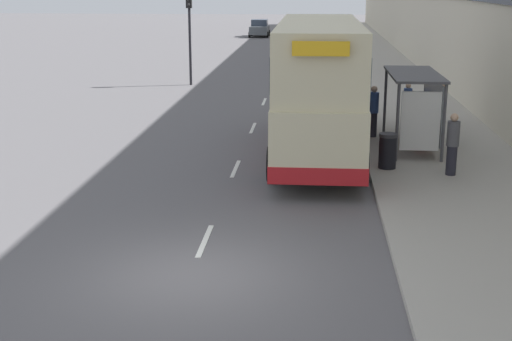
{
  "coord_description": "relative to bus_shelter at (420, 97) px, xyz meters",
  "views": [
    {
      "loc": [
        2.32,
        -12.7,
        5.56
      ],
      "look_at": [
        -0.11,
        17.2,
        -2.47
      ],
      "focal_mm": 50.0,
      "sensor_mm": 36.0,
      "label": 1
    }
  ],
  "objects": [
    {
      "name": "ground_plane",
      "position": [
        -5.77,
        -10.66,
        -1.88
      ],
      "size": [
        220.0,
        220.0,
        0.0
      ],
      "primitive_type": "plane",
      "color": "#5B595B"
    },
    {
      "name": "pavement",
      "position": [
        0.73,
        27.84,
        -1.81
      ],
      "size": [
        5.0,
        93.0,
        0.14
      ],
      "color": "#A39E93",
      "rests_on": "ground_plane"
    },
    {
      "name": "lane_mark_0",
      "position": [
        -5.77,
        -8.73,
        -1.87
      ],
      "size": [
        0.12,
        2.0,
        0.01
      ],
      "color": "silver",
      "rests_on": "ground_plane"
    },
    {
      "name": "lane_mark_1",
      "position": [
        -5.77,
        -2.51,
        -1.87
      ],
      "size": [
        0.12,
        2.0,
        0.01
      ],
      "color": "silver",
      "rests_on": "ground_plane"
    },
    {
      "name": "lane_mark_2",
      "position": [
        -5.77,
        3.7,
        -1.87
      ],
      "size": [
        0.12,
        2.0,
        0.01
      ],
      "color": "silver",
      "rests_on": "ground_plane"
    },
    {
      "name": "lane_mark_3",
      "position": [
        -5.77,
        9.92,
        -1.87
      ],
      "size": [
        0.12,
        2.0,
        0.01
      ],
      "color": "silver",
      "rests_on": "ground_plane"
    },
    {
      "name": "lane_mark_4",
      "position": [
        -5.77,
        16.14,
        -1.87
      ],
      "size": [
        0.12,
        2.0,
        0.01
      ],
      "color": "silver",
      "rests_on": "ground_plane"
    },
    {
      "name": "lane_mark_5",
      "position": [
        -5.77,
        22.36,
        -1.87
      ],
      "size": [
        0.12,
        2.0,
        0.01
      ],
      "color": "silver",
      "rests_on": "ground_plane"
    },
    {
      "name": "lane_mark_6",
      "position": [
        -5.77,
        28.58,
        -1.87
      ],
      "size": [
        0.12,
        2.0,
        0.01
      ],
      "color": "silver",
      "rests_on": "ground_plane"
    },
    {
      "name": "bus_shelter",
      "position": [
        0.0,
        0.0,
        0.0
      ],
      "size": [
        1.6,
        4.2,
        2.48
      ],
      "color": "#4C4C51",
      "rests_on": "ground_plane"
    },
    {
      "name": "double_decker_bus_near",
      "position": [
        -3.3,
        -0.47,
        0.41
      ],
      "size": [
        2.85,
        10.78,
        4.3
      ],
      "color": "beige",
      "rests_on": "ground_plane"
    },
    {
      "name": "car_0",
      "position": [
        -9.06,
        50.02,
        -1.03
      ],
      "size": [
        1.99,
        3.98,
        1.71
      ],
      "rotation": [
        0.0,
        0.0,
        3.14
      ],
      "color": "#4C5156",
      "rests_on": "ground_plane"
    },
    {
      "name": "car_1",
      "position": [
        -3.12,
        21.27,
        -1.01
      ],
      "size": [
        2.1,
        4.48,
        1.75
      ],
      "color": "navy",
      "rests_on": "ground_plane"
    },
    {
      "name": "car_2",
      "position": [
        -3.16,
        40.61,
        -1.04
      ],
      "size": [
        2.06,
        3.91,
        1.69
      ],
      "color": "navy",
      "rests_on": "ground_plane"
    },
    {
      "name": "pedestrian_at_shelter",
      "position": [
        0.15,
        4.07,
        -0.9
      ],
      "size": [
        0.32,
        0.32,
        1.64
      ],
      "color": "#23232D",
      "rests_on": "ground_plane"
    },
    {
      "name": "pedestrian_1",
      "position": [
        0.53,
        -3.19,
        -0.82
      ],
      "size": [
        0.36,
        0.36,
        1.79
      ],
      "color": "#23232D",
      "rests_on": "ground_plane"
    },
    {
      "name": "pedestrian_2",
      "position": [
        -1.32,
        1.88,
        -0.8
      ],
      "size": [
        0.36,
        0.36,
        1.82
      ],
      "color": "#23232D",
      "rests_on": "ground_plane"
    },
    {
      "name": "pedestrian_3",
      "position": [
        1.55,
        4.69,
        -0.92
      ],
      "size": [
        0.31,
        0.31,
        1.59
      ],
      "color": "#23232D",
      "rests_on": "ground_plane"
    },
    {
      "name": "litter_bin",
      "position": [
        -1.22,
        -2.56,
        -1.21
      ],
      "size": [
        0.55,
        0.55,
        1.05
      ],
      "color": "black",
      "rests_on": "ground_plane"
    },
    {
      "name": "traffic_light_far_kerb",
      "position": [
        -10.17,
        15.18,
        1.56
      ],
      "size": [
        0.3,
        0.32,
        5.12
      ],
      "color": "black",
      "rests_on": "ground_plane"
    }
  ]
}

